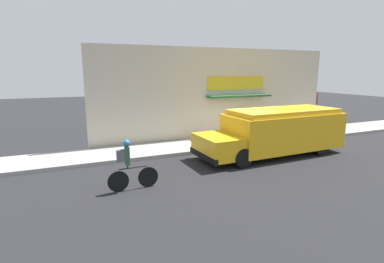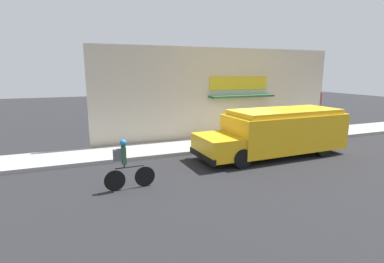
# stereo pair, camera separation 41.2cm
# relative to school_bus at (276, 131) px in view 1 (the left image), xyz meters

# --- Properties ---
(ground_plane) EXTENTS (70.00, 70.00, 0.00)m
(ground_plane) POSITION_rel_school_bus_xyz_m (-0.69, 1.45, -1.07)
(ground_plane) COLOR #232326
(sidewalk) EXTENTS (28.00, 2.35, 0.15)m
(sidewalk) POSITION_rel_school_bus_xyz_m (-0.69, 2.63, -0.99)
(sidewalk) COLOR #999993
(sidewalk) RESTS_ON ground_plane
(storefront) EXTENTS (13.96, 0.92, 4.91)m
(storefront) POSITION_rel_school_bus_xyz_m (-0.66, 4.01, 1.39)
(storefront) COLOR beige
(storefront) RESTS_ON ground_plane
(school_bus) EXTENTS (6.81, 2.78, 2.03)m
(school_bus) POSITION_rel_school_bus_xyz_m (0.00, 0.00, 0.00)
(school_bus) COLOR yellow
(school_bus) RESTS_ON ground_plane
(cyclist) EXTENTS (1.62, 0.21, 1.63)m
(cyclist) POSITION_rel_school_bus_xyz_m (-6.88, -1.51, -0.27)
(cyclist) COLOR black
(cyclist) RESTS_ON ground_plane
(stop_sign_post) EXTENTS (0.45, 0.45, 2.41)m
(stop_sign_post) POSITION_rel_school_bus_xyz_m (4.44, 2.09, 0.70)
(stop_sign_post) COLOR slate
(stop_sign_post) RESTS_ON sidewalk
(trash_bin) EXTENTS (0.54, 0.54, 0.84)m
(trash_bin) POSITION_rel_school_bus_xyz_m (1.82, 2.70, -0.50)
(trash_bin) COLOR #38383D
(trash_bin) RESTS_ON sidewalk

